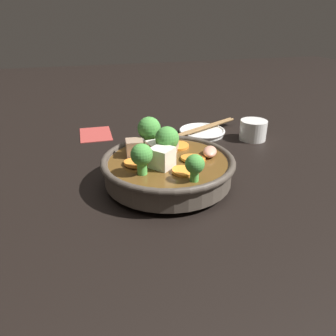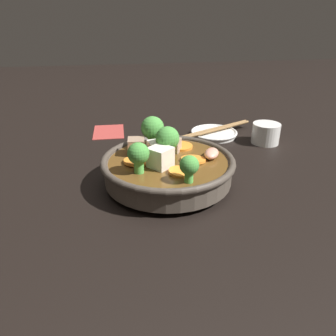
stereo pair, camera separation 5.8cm
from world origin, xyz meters
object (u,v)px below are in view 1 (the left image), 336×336
Objects in this scene: side_saucer at (202,132)px; chopsticks_pair at (202,128)px; stirfry_bowl at (167,165)px; tea_cup at (253,130)px.

side_saucer is 0.01m from chopsticks_pair.
stirfry_bowl is 1.09× the size of chopsticks_pair.
stirfry_bowl is at bearing -58.19° from tea_cup.
tea_cup is (-0.16, 0.26, -0.01)m from stirfry_bowl.
stirfry_bowl reaches higher than chopsticks_pair.
stirfry_bowl is 0.31m from tea_cup.
tea_cup is at bearing 57.74° from side_saucer.
chopsticks_pair is (-0.07, -0.11, -0.01)m from tea_cup.
chopsticks_pair is at bearing 145.60° from stirfry_bowl.
stirfry_bowl reaches higher than side_saucer.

